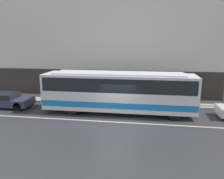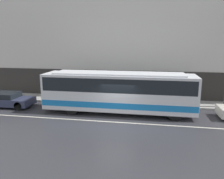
{
  "view_description": "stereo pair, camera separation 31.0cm",
  "coord_description": "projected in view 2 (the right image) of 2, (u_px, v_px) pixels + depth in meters",
  "views": [
    {
      "loc": [
        1.93,
        -14.23,
        5.44
      ],
      "look_at": [
        -0.64,
        2.18,
        1.84
      ],
      "focal_mm": 35.0,
      "sensor_mm": 36.0,
      "label": 1
    },
    {
      "loc": [
        2.23,
        -14.18,
        5.44
      ],
      "look_at": [
        -0.64,
        2.18,
        1.84
      ],
      "focal_mm": 35.0,
      "sensor_mm": 36.0,
      "label": 2
    }
  ],
  "objects": [
    {
      "name": "sidewalk",
      "position": [
        124.0,
        101.0,
        20.22
      ],
      "size": [
        60.0,
        2.5,
        0.17
      ],
      "color": "#A09E99",
      "rests_on": "ground_plane"
    },
    {
      "name": "building_facade",
      "position": [
        127.0,
        39.0,
        20.36
      ],
      "size": [
        60.0,
        0.35,
        11.95
      ],
      "color": "silver",
      "rests_on": "ground_plane"
    },
    {
      "name": "ground_plane",
      "position": [
        116.0,
        122.0,
        15.18
      ],
      "size": [
        60.0,
        60.0,
        0.0
      ],
      "primitive_type": "plane",
      "color": "#333338"
    },
    {
      "name": "sedan_dark_behind",
      "position": [
        7.0,
        100.0,
        18.82
      ],
      "size": [
        4.46,
        1.88,
        1.23
      ],
      "color": "#2D334C",
      "rests_on": "ground_plane"
    },
    {
      "name": "transit_bus",
      "position": [
        118.0,
        90.0,
        16.92
      ],
      "size": [
        11.61,
        2.6,
        3.18
      ],
      "color": "silver",
      "rests_on": "ground_plane"
    },
    {
      "name": "pedestrian_waiting",
      "position": [
        98.0,
        91.0,
        20.34
      ],
      "size": [
        0.36,
        0.36,
        1.75
      ],
      "color": "#333338",
      "rests_on": "sidewalk"
    },
    {
      "name": "lane_stripe",
      "position": [
        116.0,
        122.0,
        15.18
      ],
      "size": [
        54.0,
        0.14,
        0.01
      ],
      "color": "beige",
      "rests_on": "ground_plane"
    }
  ]
}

